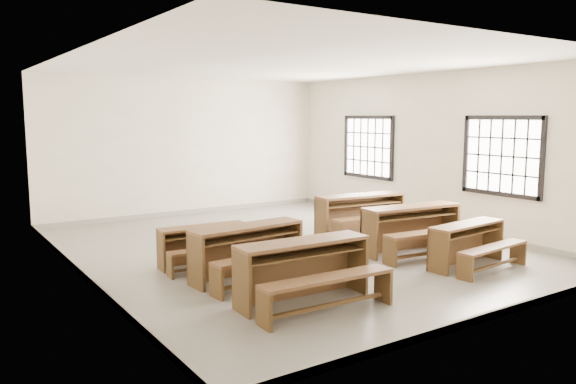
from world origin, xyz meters
TOP-DOWN VIEW (x-y plane):
  - room at (0.09, 0.00)m, footprint 8.50×8.50m
  - desk_set_0 at (-1.46, -2.58)m, footprint 1.79×0.98m
  - desk_set_1 at (-1.51, -1.27)m, footprint 1.79×1.04m
  - desk_set_2 at (-1.74, -0.27)m, footprint 1.44×0.82m
  - desk_set_3 at (1.66, -2.57)m, footprint 1.56×0.92m
  - desk_set_4 at (1.57, -1.49)m, footprint 1.88×1.11m
  - desk_set_5 at (1.74, 0.02)m, footprint 1.89×1.12m

SIDE VIEW (x-z plane):
  - desk_set_2 at x=-1.74m, z-range 0.05..0.68m
  - desk_set_3 at x=1.66m, z-range 0.06..0.73m
  - desk_set_1 at x=-1.51m, z-range 0.06..0.84m
  - desk_set_0 at x=-1.46m, z-range 0.07..0.85m
  - desk_set_4 at x=1.57m, z-range 0.07..0.88m
  - desk_set_5 at x=1.74m, z-range 0.07..0.88m
  - room at x=0.09m, z-range 0.54..3.74m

